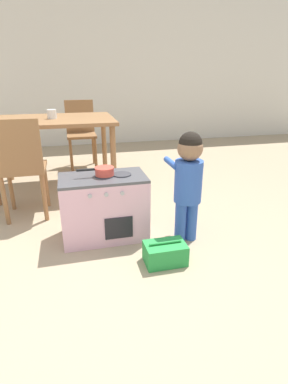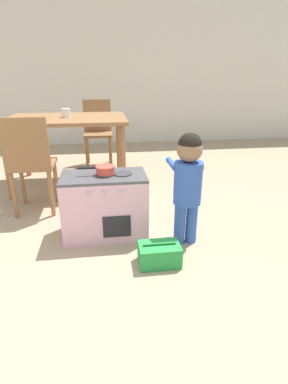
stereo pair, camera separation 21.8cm
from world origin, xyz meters
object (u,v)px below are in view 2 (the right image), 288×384
toy_pot (105,169)px  dining_chair_near (31,163)px  play_kitchen (105,205)px  dining_chair_far (98,131)px  dining_table (67,126)px  cup_on_table (66,113)px  toy_basket (159,254)px  child_figure (188,177)px

toy_pot → dining_chair_near: 0.79m
play_kitchen → dining_chair_far: 1.98m
dining_table → dining_chair_far: dining_chair_far is taller
dining_chair_far → cup_on_table: dining_chair_far is taller
toy_pot → dining_table: bearing=106.9°
toy_basket → cup_on_table: 1.93m
child_figure → dining_chair_near: bearing=150.2°
child_figure → cup_on_table: (-0.93, 1.40, 0.28)m
dining_chair_far → dining_table: bearing=67.8°
child_figure → dining_chair_far: 2.25m
toy_basket → dining_chair_far: bearing=99.1°
dining_table → cup_on_table: cup_on_table is taller
child_figure → dining_table: size_ratio=0.66×
dining_table → play_kitchen: bearing=-73.6°
dining_table → dining_chair_near: bearing=-108.7°
child_figure → toy_basket: 0.56m
dining_chair_far → dining_chair_near: bearing=69.5°
dining_table → cup_on_table: size_ratio=13.33×
toy_pot → dining_chair_near: dining_chair_near is taller
dining_chair_near → cup_on_table: 0.83m
dining_table → cup_on_table: bearing=-88.1°
play_kitchen → toy_pot: size_ratio=2.34×
toy_pot → cup_on_table: cup_on_table is taller
cup_on_table → dining_chair_near: bearing=-109.1°
toy_basket → dining_table: 1.89m
dining_chair_near → play_kitchen: bearing=-38.5°
toy_pot → dining_chair_far: (-0.06, 1.97, -0.06)m
dining_table → dining_chair_near: dining_chair_near is taller
child_figure → dining_table: 1.70m
play_kitchen → dining_chair_near: (-0.61, 0.48, 0.22)m
dining_table → dining_chair_near: (-0.25, -0.73, -0.19)m
toy_pot → play_kitchen: bearing=-177.5°
play_kitchen → toy_basket: 0.58m
toy_pot → dining_chair_near: (-0.62, 0.48, -0.06)m
child_figure → dining_chair_near: 1.36m
play_kitchen → child_figure: size_ratio=0.76×
play_kitchen → dining_chair_near: size_ratio=0.72×
play_kitchen → toy_pot: bearing=2.5°
dining_chair_far → cup_on_table: 0.89m
child_figure → cup_on_table: bearing=123.8°
dining_table → cup_on_table: 0.13m
toy_basket → child_figure: bearing=46.5°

